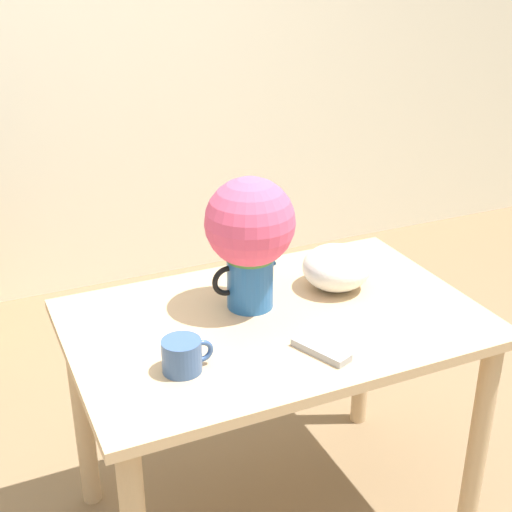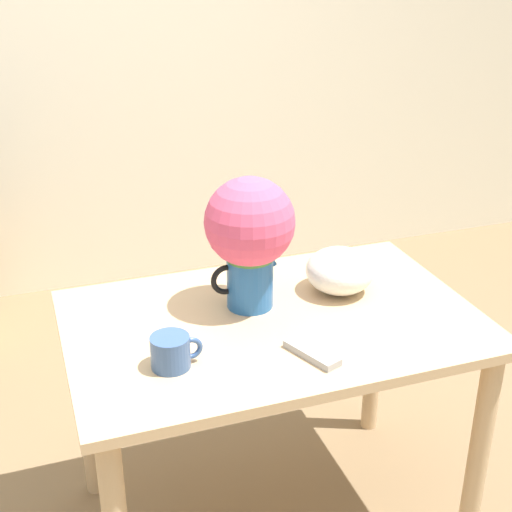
# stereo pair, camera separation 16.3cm
# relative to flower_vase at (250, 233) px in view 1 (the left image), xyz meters

# --- Properties ---
(wall_back) EXTENTS (8.00, 0.05, 2.60)m
(wall_back) POSITION_rel_flower_vase_xyz_m (-0.16, 1.82, 0.34)
(wall_back) COLOR #EDE5CC
(wall_back) RESTS_ON ground_plane
(table) EXTENTS (1.15, 0.75, 0.74)m
(table) POSITION_rel_flower_vase_xyz_m (0.04, -0.09, -0.35)
(table) COLOR tan
(table) RESTS_ON ground_plane
(flower_vase) EXTENTS (0.25, 0.25, 0.39)m
(flower_vase) POSITION_rel_flower_vase_xyz_m (0.00, 0.00, 0.00)
(flower_vase) COLOR #235B9E
(flower_vase) RESTS_ON table
(coffee_mug) EXTENTS (0.13, 0.10, 0.09)m
(coffee_mug) POSITION_rel_flower_vase_xyz_m (-0.29, -0.24, -0.19)
(coffee_mug) COLOR #385689
(coffee_mug) RESTS_ON table
(white_bowl) EXTENTS (0.20, 0.20, 0.13)m
(white_bowl) POSITION_rel_flower_vase_xyz_m (0.28, -0.00, -0.16)
(white_bowl) COLOR silver
(white_bowl) RESTS_ON table
(remote_control) EXTENTS (0.11, 0.17, 0.02)m
(remote_control) POSITION_rel_flower_vase_xyz_m (0.06, -0.31, -0.22)
(remote_control) COLOR #999999
(remote_control) RESTS_ON table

